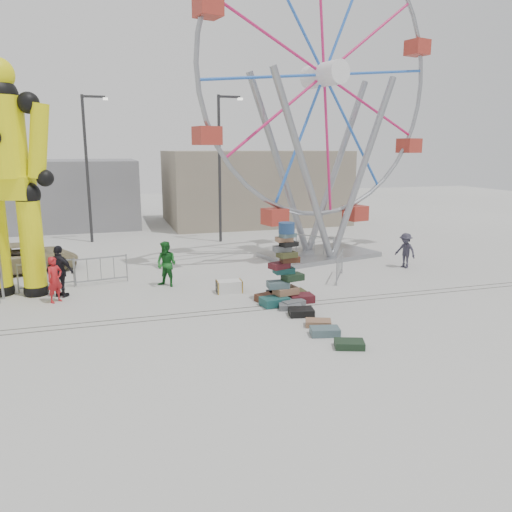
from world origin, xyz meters
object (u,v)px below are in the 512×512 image
object	(u,v)px
lamp_post_right	(221,161)
pedestrian_green	(166,264)
lamp_post_left	(88,161)
parked_suv	(22,258)
crash_test_dummy	(7,171)
steamer_trunk	(229,287)
pedestrian_grey	(405,250)
ferris_wheel	(323,100)
barricade_dummy_c	(101,270)
pedestrian_red	(55,280)
pedestrian_black	(60,271)
suitcase_tower	(285,280)
barricade_wheel_back	(314,246)
barricade_dummy_b	(47,275)
barricade_wheel_front	(340,266)

from	to	relation	value
lamp_post_right	pedestrian_green	xyz separation A→B (m)	(-4.16, -8.58, -3.61)
lamp_post_left	parked_suv	size ratio (longest dim) A/B	1.78
lamp_post_right	crash_test_dummy	distance (m)	12.47
steamer_trunk	pedestrian_grey	size ratio (longest dim) A/B	0.60
ferris_wheel	pedestrian_green	bearing A→B (deg)	-171.45
crash_test_dummy	pedestrian_green	bearing A→B (deg)	13.19
lamp_post_left	barricade_dummy_c	bearing A→B (deg)	-87.44
crash_test_dummy	pedestrian_grey	xyz separation A→B (m)	(15.75, -0.37, -3.66)
pedestrian_red	barricade_dummy_c	bearing A→B (deg)	10.89
pedestrian_black	parked_suv	xyz separation A→B (m)	(-1.84, 4.36, -0.31)
ferris_wheel	pedestrian_black	bearing A→B (deg)	-176.96
lamp_post_left	steamer_trunk	size ratio (longest dim) A/B	8.60
crash_test_dummy	parked_suv	xyz separation A→B (m)	(-0.35, 3.63, -3.81)
suitcase_tower	steamer_trunk	distance (m)	2.37
barricade_wheel_back	pedestrian_black	distance (m)	11.74
barricade_wheel_back	pedestrian_green	bearing A→B (deg)	-106.62
pedestrian_black	steamer_trunk	bearing A→B (deg)	-157.21
pedestrian_black	pedestrian_grey	distance (m)	14.26
ferris_wheel	pedestrian_grey	bearing A→B (deg)	-64.22
barricade_dummy_b	parked_suv	xyz separation A→B (m)	(-1.28, 3.20, 0.08)
crash_test_dummy	steamer_trunk	distance (m)	8.68
lamp_post_left	pedestrian_red	size ratio (longest dim) A/B	5.01
crash_test_dummy	pedestrian_red	world-z (taller)	crash_test_dummy
lamp_post_right	crash_test_dummy	xyz separation A→B (m)	(-9.42, -8.17, -0.05)
suitcase_tower	ferris_wheel	world-z (taller)	ferris_wheel
pedestrian_red	pedestrian_black	xyz separation A→B (m)	(0.13, 0.60, 0.13)
barricade_wheel_back	parked_suv	world-z (taller)	parked_suv
ferris_wheel	barricade_wheel_front	bearing A→B (deg)	-117.33
barricade_dummy_c	barricade_wheel_back	xyz separation A→B (m)	(9.87, 2.04, 0.00)
parked_suv	pedestrian_grey	bearing A→B (deg)	-118.51
barricade_wheel_front	pedestrian_grey	bearing A→B (deg)	-42.01
barricade_wheel_front	parked_suv	distance (m)	13.39
steamer_trunk	barricade_wheel_front	xyz separation A→B (m)	(4.71, 0.50, 0.33)
pedestrian_red	pedestrian_green	bearing A→B (deg)	-28.67
barricade_wheel_back	pedestrian_grey	xyz separation A→B (m)	(3.03, -3.05, 0.22)
barricade_wheel_front	steamer_trunk	bearing A→B (deg)	128.57
barricade_dummy_c	parked_suv	world-z (taller)	parked_suv
parked_suv	barricade_wheel_front	bearing A→B (deg)	-126.59
barricade_dummy_b	pedestrian_grey	world-z (taller)	pedestrian_grey
steamer_trunk	crash_test_dummy	bearing A→B (deg)	168.63
pedestrian_grey	parked_suv	xyz separation A→B (m)	(-16.10, 4.01, -0.15)
pedestrian_black	crash_test_dummy	bearing A→B (deg)	7.98
suitcase_tower	pedestrian_green	world-z (taller)	suitcase_tower
parked_suv	ferris_wheel	bearing A→B (deg)	-107.90
suitcase_tower	pedestrian_red	world-z (taller)	suitcase_tower
steamer_trunk	pedestrian_red	xyz separation A→B (m)	(-5.99, 0.57, 0.58)
lamp_post_left	pedestrian_red	distance (m)	12.12
barricade_wheel_front	pedestrian_green	size ratio (longest dim) A/B	1.15
crash_test_dummy	steamer_trunk	bearing A→B (deg)	3.18
parked_suv	steamer_trunk	bearing A→B (deg)	-140.20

